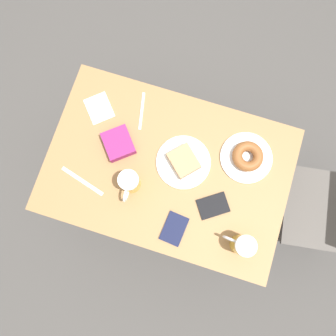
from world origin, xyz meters
The scene contains 12 objects.
ground_plane centered at (0.00, 0.00, 0.00)m, with size 8.00×8.00×0.00m, color #474442.
table centered at (0.00, 0.00, 0.66)m, with size 0.69×1.05×0.72m.
plate_with_cake centered at (-0.05, 0.05, 0.74)m, with size 0.24×0.24×0.05m.
plate_with_donut centered at (-0.15, 0.31, 0.75)m, with size 0.23×0.23×0.05m.
beer_mug_left centered at (0.11, -0.13, 0.79)m, with size 0.13×0.08×0.13m.
beer_mug_center centered at (0.21, 0.37, 0.79)m, with size 0.08×0.13×0.13m.
napkin_folded centered at (-0.17, -0.37, 0.73)m, with size 0.16×0.16×0.00m.
fork centered at (-0.21, -0.19, 0.73)m, with size 0.17×0.05×0.00m.
knife centered at (0.16, -0.33, 0.73)m, with size 0.07×0.21×0.00m.
passport_near_edge centered at (0.23, 0.10, 0.73)m, with size 0.13×0.10×0.01m.
passport_far_edge centered at (0.09, 0.23, 0.73)m, with size 0.14×0.15×0.01m.
blue_pouch centered at (-0.04, -0.23, 0.75)m, with size 0.17×0.17×0.05m.
Camera 1 is at (0.24, 0.07, 2.11)m, focal length 35.00 mm.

